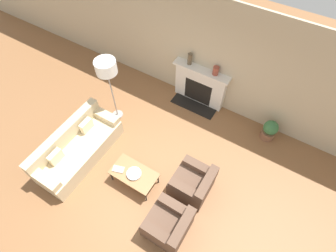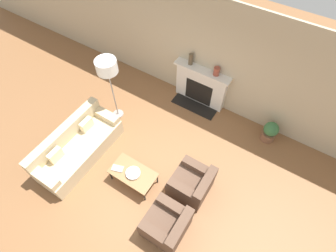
{
  "view_description": "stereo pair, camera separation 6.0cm",
  "coord_description": "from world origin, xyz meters",
  "px_view_note": "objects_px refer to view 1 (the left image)",
  "views": [
    {
      "loc": [
        1.64,
        -1.73,
        5.48
      ],
      "look_at": [
        -0.26,
        1.38,
        0.45
      ],
      "focal_mm": 28.0,
      "sensor_mm": 36.0,
      "label": 1
    },
    {
      "loc": [
        1.69,
        -1.7,
        5.48
      ],
      "look_at": [
        -0.26,
        1.38,
        0.45
      ],
      "focal_mm": 28.0,
      "sensor_mm": 36.0,
      "label": 2
    }
  ],
  "objects_px": {
    "coffee_table": "(134,174)",
    "mantel_vase_center_left": "(216,71)",
    "armchair_far": "(193,184)",
    "fireplace": "(200,86)",
    "armchair_near": "(169,225)",
    "bowl": "(134,174)",
    "potted_plant": "(270,130)",
    "book": "(118,169)",
    "couch": "(77,148)",
    "floor_lamp": "(106,69)",
    "mantel_vase_left": "(190,59)"
  },
  "relations": [
    {
      "from": "couch",
      "to": "mantel_vase_center_left",
      "type": "distance_m",
      "value": 3.71
    },
    {
      "from": "couch",
      "to": "bowl",
      "type": "bearing_deg",
      "value": -85.4
    },
    {
      "from": "book",
      "to": "mantel_vase_left",
      "type": "bearing_deg",
      "value": 70.52
    },
    {
      "from": "coffee_table",
      "to": "potted_plant",
      "type": "xyz_separation_m",
      "value": [
        2.11,
        2.68,
        -0.07
      ]
    },
    {
      "from": "couch",
      "to": "floor_lamp",
      "type": "xyz_separation_m",
      "value": [
        -0.0,
        1.43,
        1.29
      ]
    },
    {
      "from": "couch",
      "to": "coffee_table",
      "type": "bearing_deg",
      "value": -84.81
    },
    {
      "from": "bowl",
      "to": "book",
      "type": "distance_m",
      "value": 0.37
    },
    {
      "from": "fireplace",
      "to": "armchair_near",
      "type": "xyz_separation_m",
      "value": [
        1.11,
        -3.38,
        -0.23
      ]
    },
    {
      "from": "fireplace",
      "to": "floor_lamp",
      "type": "xyz_separation_m",
      "value": [
        -1.58,
        -1.59,
        1.05
      ]
    },
    {
      "from": "floor_lamp",
      "to": "mantel_vase_left",
      "type": "bearing_deg",
      "value": 52.87
    },
    {
      "from": "coffee_table",
      "to": "book",
      "type": "distance_m",
      "value": 0.35
    },
    {
      "from": "mantel_vase_left",
      "to": "bowl",
      "type": "bearing_deg",
      "value": -83.88
    },
    {
      "from": "coffee_table",
      "to": "potted_plant",
      "type": "relative_size",
      "value": 1.76
    },
    {
      "from": "book",
      "to": "floor_lamp",
      "type": "relative_size",
      "value": 0.15
    },
    {
      "from": "mantel_vase_left",
      "to": "potted_plant",
      "type": "xyz_separation_m",
      "value": [
        2.4,
        -0.22,
        -0.98
      ]
    },
    {
      "from": "armchair_near",
      "to": "armchair_far",
      "type": "distance_m",
      "value": 0.98
    },
    {
      "from": "mantel_vase_left",
      "to": "couch",
      "type": "bearing_deg",
      "value": -111.74
    },
    {
      "from": "coffee_table",
      "to": "armchair_near",
      "type": "bearing_deg",
      "value": -22.87
    },
    {
      "from": "bowl",
      "to": "floor_lamp",
      "type": "distance_m",
      "value": 2.33
    },
    {
      "from": "armchair_near",
      "to": "book",
      "type": "xyz_separation_m",
      "value": [
        -1.51,
        0.4,
        0.09
      ]
    },
    {
      "from": "coffee_table",
      "to": "armchair_far",
      "type": "bearing_deg",
      "value": 22.3
    },
    {
      "from": "armchair_far",
      "to": "coffee_table",
      "type": "height_order",
      "value": "armchair_far"
    },
    {
      "from": "fireplace",
      "to": "armchair_far",
      "type": "height_order",
      "value": "fireplace"
    },
    {
      "from": "armchair_near",
      "to": "mantel_vase_center_left",
      "type": "height_order",
      "value": "mantel_vase_center_left"
    },
    {
      "from": "couch",
      "to": "floor_lamp",
      "type": "height_order",
      "value": "floor_lamp"
    },
    {
      "from": "bowl",
      "to": "potted_plant",
      "type": "xyz_separation_m",
      "value": [
        2.09,
        2.7,
        -0.13
      ]
    },
    {
      "from": "armchair_far",
      "to": "coffee_table",
      "type": "xyz_separation_m",
      "value": [
        -1.18,
        -0.48,
        0.04
      ]
    },
    {
      "from": "bowl",
      "to": "potted_plant",
      "type": "distance_m",
      "value": 3.41
    },
    {
      "from": "bowl",
      "to": "mantel_vase_center_left",
      "type": "relative_size",
      "value": 1.46
    },
    {
      "from": "mantel_vase_left",
      "to": "mantel_vase_center_left",
      "type": "relative_size",
      "value": 1.43
    },
    {
      "from": "bowl",
      "to": "book",
      "type": "relative_size",
      "value": 1.11
    },
    {
      "from": "couch",
      "to": "bowl",
      "type": "xyz_separation_m",
      "value": [
        1.52,
        0.12,
        0.11
      ]
    },
    {
      "from": "fireplace",
      "to": "armchair_near",
      "type": "distance_m",
      "value": 3.57
    },
    {
      "from": "potted_plant",
      "to": "fireplace",
      "type": "bearing_deg",
      "value": 174.29
    },
    {
      "from": "couch",
      "to": "floor_lamp",
      "type": "distance_m",
      "value": 1.92
    },
    {
      "from": "fireplace",
      "to": "floor_lamp",
      "type": "relative_size",
      "value": 0.82
    },
    {
      "from": "floor_lamp",
      "to": "potted_plant",
      "type": "bearing_deg",
      "value": 21.0
    },
    {
      "from": "coffee_table",
      "to": "mantel_vase_center_left",
      "type": "relative_size",
      "value": 4.65
    },
    {
      "from": "bowl",
      "to": "book",
      "type": "height_order",
      "value": "bowl"
    },
    {
      "from": "couch",
      "to": "mantel_vase_center_left",
      "type": "xyz_separation_m",
      "value": [
        1.92,
        3.04,
        0.91
      ]
    },
    {
      "from": "couch",
      "to": "mantel_vase_left",
      "type": "relative_size",
      "value": 6.99
    },
    {
      "from": "coffee_table",
      "to": "bowl",
      "type": "height_order",
      "value": "bowl"
    },
    {
      "from": "armchair_far",
      "to": "coffee_table",
      "type": "relative_size",
      "value": 0.8
    },
    {
      "from": "couch",
      "to": "potted_plant",
      "type": "height_order",
      "value": "couch"
    },
    {
      "from": "bowl",
      "to": "mantel_vase_center_left",
      "type": "height_order",
      "value": "mantel_vase_center_left"
    },
    {
      "from": "armchair_near",
      "to": "mantel_vase_left",
      "type": "xyz_separation_m",
      "value": [
        -1.47,
        3.4,
        0.96
      ]
    },
    {
      "from": "bowl",
      "to": "book",
      "type": "xyz_separation_m",
      "value": [
        -0.35,
        -0.08,
        -0.02
      ]
    },
    {
      "from": "armchair_near",
      "to": "armchair_far",
      "type": "height_order",
      "value": "same"
    },
    {
      "from": "mantel_vase_center_left",
      "to": "potted_plant",
      "type": "relative_size",
      "value": 0.38
    },
    {
      "from": "armchair_far",
      "to": "floor_lamp",
      "type": "height_order",
      "value": "floor_lamp"
    }
  ]
}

